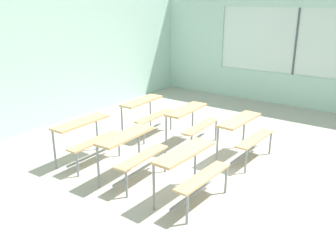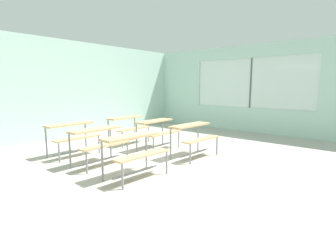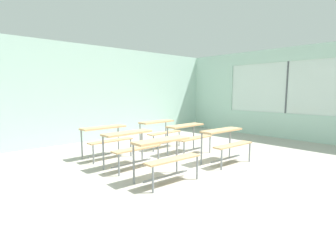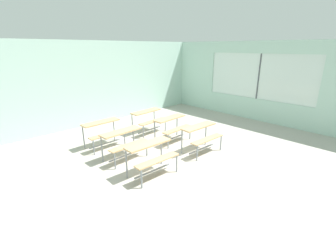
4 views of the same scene
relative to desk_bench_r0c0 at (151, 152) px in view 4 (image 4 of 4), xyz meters
name	(u,v)px [view 4 (image 4 of 4)]	position (x,y,z in m)	size (l,w,h in m)	color
ground	(178,165)	(0.80, -0.06, -0.59)	(10.00, 9.00, 0.05)	#ADA89E
wall_back	(88,84)	(0.80, 4.44, 0.94)	(10.00, 0.12, 3.00)	silver
wall_right	(275,85)	(5.80, -0.19, 0.88)	(0.12, 9.00, 3.00)	silver
desk_bench_r0c0	(151,152)	(0.00, 0.00, 0.00)	(1.12, 0.63, 0.74)	tan
desk_bench_r0c1	(201,133)	(1.78, -0.01, 0.00)	(1.12, 0.64, 0.74)	tan
desk_bench_r1c0	(124,138)	(0.02, 1.11, 0.00)	(1.12, 0.63, 0.74)	tan
desk_bench_r1c1	(172,124)	(1.77, 1.10, 0.00)	(1.12, 0.63, 0.74)	tan
desk_bench_r2c0	(103,128)	(0.06, 2.18, 0.00)	(1.11, 0.61, 0.74)	tan
desk_bench_r2c1	(148,117)	(1.76, 2.21, 0.00)	(1.13, 0.64, 0.74)	tan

